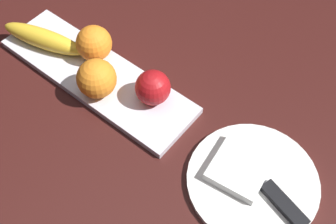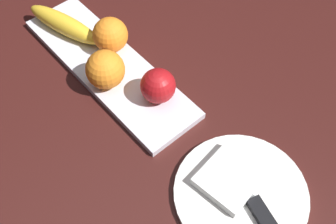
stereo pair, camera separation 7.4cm
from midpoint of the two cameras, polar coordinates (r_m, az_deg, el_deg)
ground_plane at (r=0.83m, az=-5.36°, el=3.04°), size 2.40×2.40×0.00m
fruit_tray at (r=0.86m, az=-5.65°, el=6.01°), size 0.43×0.13×0.01m
apple at (r=0.77m, az=1.38°, el=3.39°), size 0.07×0.07×0.07m
banana at (r=0.92m, az=-11.68°, el=11.46°), size 0.19×0.09×0.04m
orange_near_apple at (r=0.79m, az=-6.05°, el=5.49°), size 0.08×0.08×0.08m
orange_near_banana at (r=0.86m, az=-5.39°, el=10.25°), size 0.07×0.07×0.07m
dinner_plate at (r=0.73m, az=12.84°, el=-11.03°), size 0.22×0.22×0.01m
folded_napkin at (r=0.72m, az=11.38°, el=-9.08°), size 0.10×0.11×0.02m
knife at (r=0.71m, az=15.67°, el=-13.54°), size 0.18×0.07×0.01m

